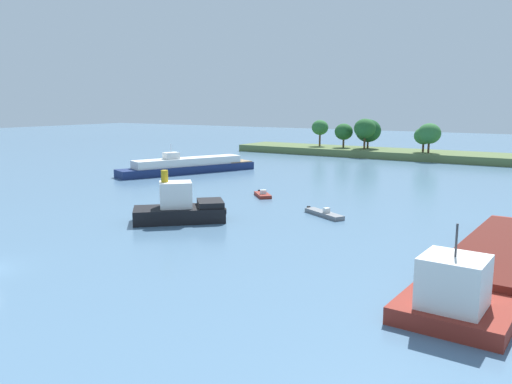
{
  "coord_description": "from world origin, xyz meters",
  "views": [
    {
      "loc": [
        35.81,
        -19.11,
        11.85
      ],
      "look_at": [
        2.59,
        32.91,
        1.2
      ],
      "focal_mm": 36.36,
      "sensor_mm": 36.0,
      "label": 1
    }
  ],
  "objects_px": {
    "fishing_skiff": "(324,214)",
    "small_motorboat": "(263,195)",
    "white_riverboat": "(188,166)",
    "cargo_barge": "(494,259)",
    "tugboat": "(180,208)",
    "channel_buoy_red": "(187,193)"
  },
  "relations": [
    {
      "from": "tugboat",
      "to": "white_riverboat",
      "type": "relative_size",
      "value": 0.38
    },
    {
      "from": "white_riverboat",
      "to": "small_motorboat",
      "type": "height_order",
      "value": "white_riverboat"
    },
    {
      "from": "white_riverboat",
      "to": "small_motorboat",
      "type": "relative_size",
      "value": 6.53
    },
    {
      "from": "fishing_skiff",
      "to": "channel_buoy_red",
      "type": "xyz_separation_m",
      "value": [
        -18.34,
        -0.62,
        0.56
      ]
    },
    {
      "from": "tugboat",
      "to": "channel_buoy_red",
      "type": "xyz_separation_m",
      "value": [
        -7.17,
        9.47,
        -0.56
      ]
    },
    {
      "from": "small_motorboat",
      "to": "fishing_skiff",
      "type": "bearing_deg",
      "value": -28.54
    },
    {
      "from": "tugboat",
      "to": "cargo_barge",
      "type": "distance_m",
      "value": 29.15
    },
    {
      "from": "cargo_barge",
      "to": "small_motorboat",
      "type": "height_order",
      "value": "cargo_barge"
    },
    {
      "from": "tugboat",
      "to": "fishing_skiff",
      "type": "height_order",
      "value": "tugboat"
    },
    {
      "from": "cargo_barge",
      "to": "fishing_skiff",
      "type": "relative_size",
      "value": 5.25
    },
    {
      "from": "cargo_barge",
      "to": "channel_buoy_red",
      "type": "relative_size",
      "value": 15.03
    },
    {
      "from": "white_riverboat",
      "to": "cargo_barge",
      "type": "xyz_separation_m",
      "value": [
        52.2,
        -28.73,
        -0.35
      ]
    },
    {
      "from": "fishing_skiff",
      "to": "white_riverboat",
      "type": "bearing_deg",
      "value": 151.4
    },
    {
      "from": "tugboat",
      "to": "channel_buoy_red",
      "type": "distance_m",
      "value": 11.9
    },
    {
      "from": "white_riverboat",
      "to": "channel_buoy_red",
      "type": "relative_size",
      "value": 12.74
    },
    {
      "from": "white_riverboat",
      "to": "cargo_barge",
      "type": "relative_size",
      "value": 0.85
    },
    {
      "from": "cargo_barge",
      "to": "fishing_skiff",
      "type": "distance_m",
      "value": 20.62
    },
    {
      "from": "tugboat",
      "to": "cargo_barge",
      "type": "relative_size",
      "value": 0.32
    },
    {
      "from": "tugboat",
      "to": "fishing_skiff",
      "type": "bearing_deg",
      "value": 42.11
    },
    {
      "from": "fishing_skiff",
      "to": "small_motorboat",
      "type": "relative_size",
      "value": 1.47
    },
    {
      "from": "white_riverboat",
      "to": "small_motorboat",
      "type": "xyz_separation_m",
      "value": [
        22.67,
        -12.38,
        -0.97
      ]
    },
    {
      "from": "fishing_skiff",
      "to": "channel_buoy_red",
      "type": "bearing_deg",
      "value": -178.07
    }
  ]
}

